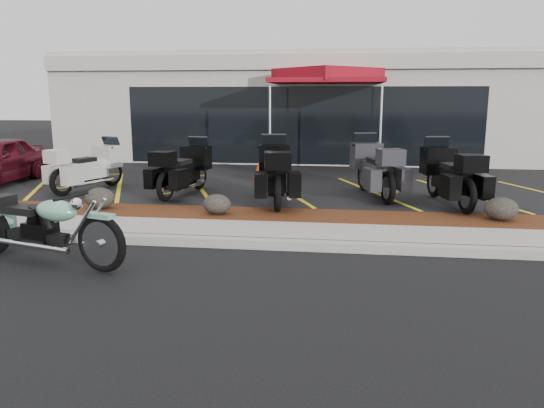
# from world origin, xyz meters

# --- Properties ---
(ground) EXTENTS (90.00, 90.00, 0.00)m
(ground) POSITION_xyz_m (0.00, 0.00, 0.00)
(ground) COLOR black
(ground) RESTS_ON ground
(curb) EXTENTS (24.00, 0.25, 0.15)m
(curb) POSITION_xyz_m (0.00, 0.90, 0.07)
(curb) COLOR gray
(curb) RESTS_ON ground
(sidewalk) EXTENTS (24.00, 1.20, 0.15)m
(sidewalk) POSITION_xyz_m (0.00, 1.60, 0.07)
(sidewalk) COLOR gray
(sidewalk) RESTS_ON ground
(mulch_bed) EXTENTS (24.00, 1.20, 0.16)m
(mulch_bed) POSITION_xyz_m (0.00, 2.80, 0.08)
(mulch_bed) COLOR #361B0C
(mulch_bed) RESTS_ON ground
(upper_lot) EXTENTS (26.00, 9.60, 0.15)m
(upper_lot) POSITION_xyz_m (0.00, 8.20, 0.07)
(upper_lot) COLOR black
(upper_lot) RESTS_ON ground
(dealership_building) EXTENTS (18.00, 8.16, 4.00)m
(dealership_building) POSITION_xyz_m (0.00, 14.47, 2.01)
(dealership_building) COLOR #9B978C
(dealership_building) RESTS_ON ground
(boulder_left) EXTENTS (0.63, 0.52, 0.44)m
(boulder_left) POSITION_xyz_m (-3.63, 2.85, 0.38)
(boulder_left) COLOR black
(boulder_left) RESTS_ON mulch_bed
(boulder_mid) EXTENTS (0.57, 0.47, 0.40)m
(boulder_mid) POSITION_xyz_m (-1.06, 2.65, 0.36)
(boulder_mid) COLOR black
(boulder_mid) RESTS_ON mulch_bed
(boulder_right) EXTENTS (0.62, 0.52, 0.44)m
(boulder_right) POSITION_xyz_m (4.44, 2.83, 0.38)
(boulder_right) COLOR black
(boulder_right) RESTS_ON mulch_bed
(hero_cruiser) EXTENTS (3.28, 1.69, 1.12)m
(hero_cruiser) POSITION_xyz_m (-1.94, -0.66, 0.56)
(hero_cruiser) COLOR #6EAC8E
(hero_cruiser) RESTS_ON ground
(touring_white) EXTENTS (1.59, 2.41, 1.31)m
(touring_white) POSITION_xyz_m (-4.60, 5.66, 0.80)
(touring_white) COLOR silver
(touring_white) RESTS_ON upper_lot
(touring_black_front) EXTENTS (1.32, 2.45, 1.35)m
(touring_black_front) POSITION_xyz_m (-2.18, 5.45, 0.82)
(touring_black_front) COLOR black
(touring_black_front) RESTS_ON upper_lot
(touring_black_mid) EXTENTS (1.38, 2.66, 1.47)m
(touring_black_mid) POSITION_xyz_m (-0.19, 4.87, 0.89)
(touring_black_mid) COLOR black
(touring_black_mid) RESTS_ON upper_lot
(touring_grey) EXTENTS (1.55, 2.66, 1.45)m
(touring_grey) POSITION_xyz_m (1.96, 5.86, 0.88)
(touring_grey) COLOR #2F2F34
(touring_grey) RESTS_ON upper_lot
(touring_black_rear) EXTENTS (1.41, 2.61, 1.44)m
(touring_black_rear) POSITION_xyz_m (3.57, 5.11, 0.87)
(touring_black_rear) COLOR black
(touring_black_rear) RESTS_ON upper_lot
(traffic_cone) EXTENTS (0.30, 0.30, 0.46)m
(traffic_cone) POSITION_xyz_m (-1.01, 7.72, 0.38)
(traffic_cone) COLOR red
(traffic_cone) RESTS_ON upper_lot
(popup_canopy) EXTENTS (3.55, 3.55, 3.19)m
(popup_canopy) POSITION_xyz_m (0.88, 9.63, 3.05)
(popup_canopy) COLOR silver
(popup_canopy) RESTS_ON upper_lot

